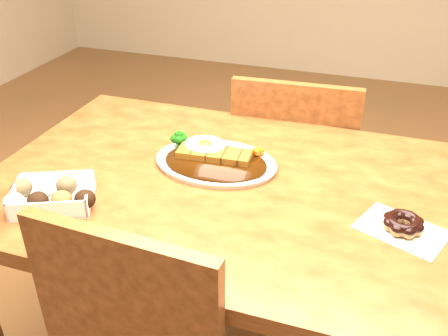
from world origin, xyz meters
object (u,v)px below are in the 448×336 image
(katsu_curry_plate, at_px, (214,159))
(pon_de_ring, at_px, (403,224))
(chair_far, at_px, (294,175))
(donut_box, at_px, (51,195))
(table, at_px, (228,214))

(katsu_curry_plate, bearing_deg, pon_de_ring, -16.23)
(chair_far, height_order, donut_box, chair_far)
(table, bearing_deg, katsu_curry_plate, 131.71)
(katsu_curry_plate, distance_m, pon_de_ring, 0.50)
(chair_far, bearing_deg, donut_box, 57.26)
(table, bearing_deg, chair_far, 82.32)
(chair_far, height_order, pon_de_ring, chair_far)
(donut_box, bearing_deg, pon_de_ring, 11.47)
(katsu_curry_plate, relative_size, donut_box, 1.48)
(donut_box, height_order, pon_de_ring, donut_box)
(table, relative_size, chair_far, 1.38)
(donut_box, bearing_deg, chair_far, 60.59)
(pon_de_ring, bearing_deg, chair_far, 119.47)
(table, bearing_deg, donut_box, -147.89)
(table, distance_m, pon_de_ring, 0.43)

